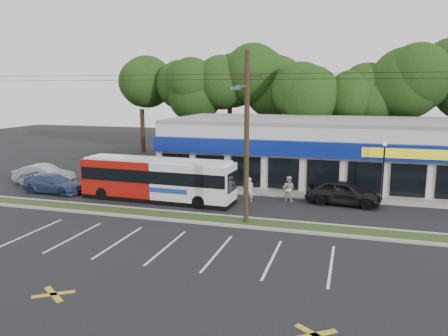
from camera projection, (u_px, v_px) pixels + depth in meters
ground at (193, 224)px, 25.82m from camera, size 120.00×120.00×0.00m
grass_strip at (198, 218)px, 26.75m from camera, size 40.00×1.60×0.12m
curb_south at (193, 222)px, 25.94m from camera, size 40.00×0.25×0.14m
curb_north at (203, 214)px, 27.55m from camera, size 40.00×0.25×0.14m
sidewalk at (297, 194)px, 32.89m from camera, size 32.00×2.20×0.10m
strip_mall at (313, 149)px, 38.81m from camera, size 25.00×12.55×5.30m
utility_pole at (243, 133)px, 24.93m from camera, size 50.00×2.77×10.00m
lamp_post at (384, 164)px, 30.55m from camera, size 0.30×0.30×4.25m
tree_line at (310, 84)px, 47.72m from camera, size 46.76×6.76×11.83m
metrobus at (157, 179)px, 31.00m from camera, size 11.32×2.80×3.03m
car_dark at (343, 192)px, 30.05m from camera, size 5.22×2.56×1.71m
car_silver at (44, 175)px, 36.47m from camera, size 5.13×2.08×1.65m
car_blue at (54, 184)px, 33.49m from camera, size 5.00×2.23×1.42m
pedestrian_a at (249, 190)px, 30.75m from camera, size 0.69×0.50×1.78m
pedestrian_b at (288, 189)px, 30.89m from camera, size 1.00×0.85×1.83m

